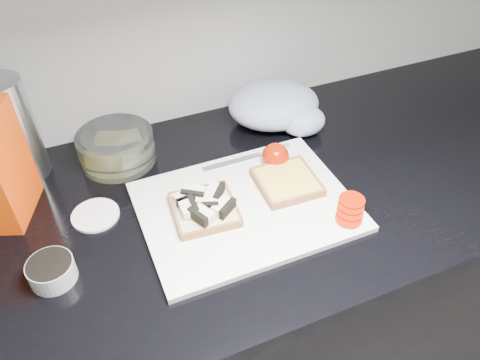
% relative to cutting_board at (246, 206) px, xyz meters
% --- Properties ---
extents(base_cabinet, '(3.50, 0.60, 0.86)m').
position_rel_cutting_board_xyz_m(base_cabinet, '(-0.14, 0.05, -0.48)').
color(base_cabinet, black).
rests_on(base_cabinet, ground).
extents(countertop, '(3.50, 0.64, 0.04)m').
position_rel_cutting_board_xyz_m(countertop, '(-0.14, 0.05, -0.03)').
color(countertop, black).
rests_on(countertop, base_cabinet).
extents(cutting_board, '(0.40, 0.30, 0.01)m').
position_rel_cutting_board_xyz_m(cutting_board, '(0.00, 0.00, 0.00)').
color(cutting_board, white).
rests_on(cutting_board, countertop).
extents(bread_left, '(0.13, 0.13, 0.04)m').
position_rel_cutting_board_xyz_m(bread_left, '(-0.08, 0.01, 0.02)').
color(bread_left, beige).
rests_on(bread_left, cutting_board).
extents(bread_right, '(0.13, 0.13, 0.02)m').
position_rel_cutting_board_xyz_m(bread_right, '(0.10, 0.02, 0.01)').
color(bread_right, beige).
rests_on(bread_right, cutting_board).
extents(tomato_slices, '(0.09, 0.10, 0.02)m').
position_rel_cutting_board_xyz_m(tomato_slices, '(0.17, -0.10, 0.01)').
color(tomato_slices, '#A21903').
rests_on(tomato_slices, cutting_board).
extents(knife, '(0.20, 0.02, 0.01)m').
position_rel_cutting_board_xyz_m(knife, '(0.08, 0.13, 0.01)').
color(knife, silver).
rests_on(knife, cutting_board).
extents(seed_tub, '(0.08, 0.08, 0.04)m').
position_rel_cutting_board_xyz_m(seed_tub, '(-0.36, -0.02, 0.02)').
color(seed_tub, '#A5AAAA').
rests_on(seed_tub, countertop).
extents(tub_lid, '(0.11, 0.11, 0.01)m').
position_rel_cutting_board_xyz_m(tub_lid, '(-0.27, 0.09, -0.00)').
color(tub_lid, white).
rests_on(tub_lid, countertop).
extents(glass_bowl, '(0.16, 0.16, 0.07)m').
position_rel_cutting_board_xyz_m(glass_bowl, '(-0.19, 0.25, 0.03)').
color(glass_bowl, silver).
rests_on(glass_bowl, countertop).
extents(steel_canister, '(0.09, 0.09, 0.22)m').
position_rel_cutting_board_xyz_m(steel_canister, '(-0.38, 0.28, 0.10)').
color(steel_canister, '#A6A5AA').
rests_on(steel_canister, countertop).
extents(grocery_bag, '(0.24, 0.22, 0.09)m').
position_rel_cutting_board_xyz_m(grocery_bag, '(0.18, 0.24, 0.04)').
color(grocery_bag, '#A3ACC9').
rests_on(grocery_bag, countertop).
extents(whole_tomatoes, '(0.06, 0.06, 0.06)m').
position_rel_cutting_board_xyz_m(whole_tomatoes, '(0.11, 0.09, 0.02)').
color(whole_tomatoes, '#A21903').
rests_on(whole_tomatoes, countertop).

